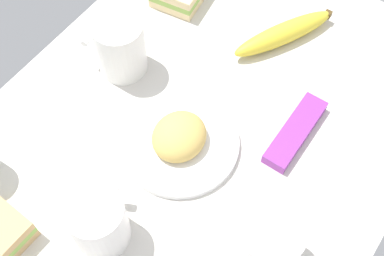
{
  "coord_description": "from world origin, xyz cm",
  "views": [
    {
      "loc": [
        -33.23,
        -23.53,
        74.07
      ],
      "look_at": [
        0.0,
        0.0,
        5.0
      ],
      "focal_mm": 48.35,
      "sensor_mm": 36.0,
      "label": 1
    }
  ],
  "objects_px": {
    "plate_of_food": "(179,140)",
    "coffee_mug_black": "(99,222)",
    "coffee_mug_spare": "(120,46)",
    "banana": "(284,33)",
    "snack_bar": "(295,132)",
    "coffee_mug_milky": "(269,243)"
  },
  "relations": [
    {
      "from": "coffee_mug_black",
      "to": "coffee_mug_spare",
      "type": "bearing_deg",
      "value": 33.68
    },
    {
      "from": "coffee_mug_milky",
      "to": "banana",
      "type": "xyz_separation_m",
      "value": [
        0.35,
        0.18,
        -0.03
      ]
    },
    {
      "from": "coffee_mug_spare",
      "to": "snack_bar",
      "type": "xyz_separation_m",
      "value": [
        0.05,
        -0.31,
        -0.04
      ]
    },
    {
      "from": "snack_bar",
      "to": "plate_of_food",
      "type": "bearing_deg",
      "value": 130.26
    },
    {
      "from": "banana",
      "to": "coffee_mug_black",
      "type": "bearing_deg",
      "value": 176.54
    },
    {
      "from": "coffee_mug_black",
      "to": "banana",
      "type": "distance_m",
      "value": 0.46
    },
    {
      "from": "plate_of_food",
      "to": "coffee_mug_milky",
      "type": "height_order",
      "value": "coffee_mug_milky"
    },
    {
      "from": "plate_of_food",
      "to": "snack_bar",
      "type": "height_order",
      "value": "plate_of_food"
    },
    {
      "from": "coffee_mug_milky",
      "to": "coffee_mug_spare",
      "type": "xyz_separation_m",
      "value": [
        0.14,
        0.37,
        0.0
      ]
    },
    {
      "from": "coffee_mug_spare",
      "to": "banana",
      "type": "relative_size",
      "value": 0.54
    },
    {
      "from": "coffee_mug_black",
      "to": "banana",
      "type": "xyz_separation_m",
      "value": [
        0.46,
        -0.03,
        -0.03
      ]
    },
    {
      "from": "coffee_mug_spare",
      "to": "banana",
      "type": "height_order",
      "value": "coffee_mug_spare"
    },
    {
      "from": "plate_of_food",
      "to": "coffee_mug_black",
      "type": "xyz_separation_m",
      "value": [
        -0.18,
        0.0,
        0.03
      ]
    },
    {
      "from": "plate_of_food",
      "to": "snack_bar",
      "type": "relative_size",
      "value": 1.3
    },
    {
      "from": "plate_of_food",
      "to": "coffee_mug_black",
      "type": "distance_m",
      "value": 0.19
    },
    {
      "from": "plate_of_food",
      "to": "coffee_mug_milky",
      "type": "relative_size",
      "value": 1.74
    },
    {
      "from": "coffee_mug_black",
      "to": "coffee_mug_milky",
      "type": "xyz_separation_m",
      "value": [
        0.11,
        -0.21,
        0.0
      ]
    },
    {
      "from": "coffee_mug_spare",
      "to": "snack_bar",
      "type": "distance_m",
      "value": 0.32
    },
    {
      "from": "coffee_mug_spare",
      "to": "banana",
      "type": "bearing_deg",
      "value": -42.96
    },
    {
      "from": "banana",
      "to": "snack_bar",
      "type": "xyz_separation_m",
      "value": [
        -0.16,
        -0.12,
        -0.01
      ]
    },
    {
      "from": "plate_of_food",
      "to": "coffee_mug_spare",
      "type": "relative_size",
      "value": 1.77
    },
    {
      "from": "plate_of_food",
      "to": "coffee_mug_spare",
      "type": "height_order",
      "value": "coffee_mug_spare"
    }
  ]
}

